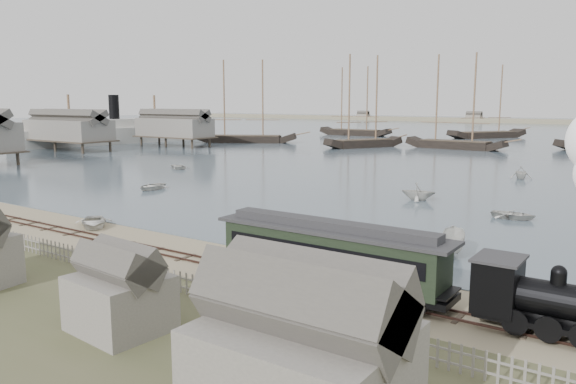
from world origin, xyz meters
The scene contains 20 objects.
ground centered at (0.00, 0.00, 0.00)m, with size 600.00×600.00×0.00m, color tan.
rail_track centered at (0.00, -2.00, 0.04)m, with size 120.00×1.80×0.16m.
picket_fence_west centered at (-6.50, -7.00, 0.00)m, with size 19.00×0.10×1.20m, color slate, non-canonical shape.
picket_fence_east centered at (12.50, -7.50, 0.00)m, with size 15.00×0.10×1.20m, color slate, non-canonical shape.
shed_mid centered at (2.00, -12.00, 0.00)m, with size 4.00×3.50×3.60m, color slate, non-canonical shape.
western_wharf centered at (-76.00, 40.00, 4.06)m, with size 36.00×56.00×8.00m, color slate, non-canonical shape.
passenger_coach centered at (6.90, -2.00, 2.09)m, with size 13.60×2.62×3.30m.
beached_dinghy centered at (-16.58, 0.27, 0.43)m, with size 4.13×2.95×0.85m, color beige.
steamship centered at (-89.00, 60.02, 5.80)m, with size 52.44×8.74×11.47m, color beige, non-canonical shape.
rowboat_0 centered at (-27.35, 16.04, 0.46)m, with size 3.88×2.77×0.80m, color beige.
rowboat_1 centered at (0.43, 26.87, 0.96)m, with size 3.43×2.96×1.81m, color beige.
rowboat_2 centered at (10.19, 8.19, 0.86)m, with size 4.14×1.56×1.60m, color beige.
rowboat_3 centered at (10.72, 22.70, 0.44)m, with size 3.64×2.60×0.75m, color beige.
rowboat_6 centered at (-39.47, 32.02, 0.42)m, with size 3.49×2.49×0.72m, color beige.
rowboat_7 centered at (5.43, 49.63, 0.91)m, with size 3.22×2.78×1.69m, color beige.
schooner_0 centered at (-64.88, 79.77, 10.06)m, with size 24.57×5.67×20.00m, color black, non-canonical shape.
schooner_1 centered at (-34.48, 83.01, 10.06)m, with size 18.32×4.23×20.00m, color black, non-canonical shape.
schooner_2 centered at (-16.77, 90.66, 10.06)m, with size 20.96×4.84×20.00m, color black, non-canonical shape.
schooner_6 centered at (-56.29, 120.22, 10.06)m, with size 21.85×5.04×20.00m, color black, non-canonical shape.
schooner_7 centered at (-21.14, 130.69, 10.06)m, with size 23.55×5.43×20.00m, color black, non-canonical shape.
Camera 1 is at (21.64, -27.32, 10.13)m, focal length 35.00 mm.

